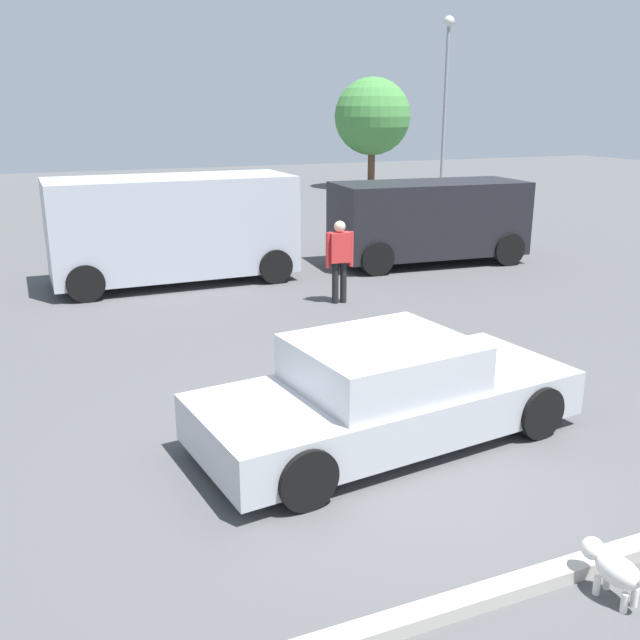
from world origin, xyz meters
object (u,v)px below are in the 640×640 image
at_px(light_post_near, 446,79).
at_px(pedestrian, 340,255).
at_px(sedan_foreground, 386,394).
at_px(van_white, 173,226).
at_px(suv_dark, 429,219).
at_px(dog, 613,568).

bearing_deg(light_post_near, pedestrian, -128.80).
height_order(sedan_foreground, van_white, van_white).
bearing_deg(suv_dark, pedestrian, -139.54).
bearing_deg(suv_dark, dog, -110.16).
relative_size(dog, van_white, 0.12).
bearing_deg(dog, pedestrian, -20.33).
bearing_deg(pedestrian, van_white, -133.58).
bearing_deg(pedestrian, light_post_near, 147.07).
distance_m(dog, light_post_near, 26.96).
height_order(dog, light_post_near, light_post_near).
relative_size(dog, suv_dark, 0.13).
bearing_deg(sedan_foreground, suv_dark, 49.17).
height_order(sedan_foreground, light_post_near, light_post_near).
height_order(dog, pedestrian, pedestrian).
relative_size(van_white, pedestrian, 3.18).
height_order(suv_dark, light_post_near, light_post_near).
distance_m(sedan_foreground, light_post_near, 24.39).
bearing_deg(suv_dark, van_white, -179.31).
xyz_separation_m(dog, suv_dark, (5.36, 11.52, 0.83)).
relative_size(van_white, light_post_near, 0.71).
distance_m(van_white, light_post_near, 18.26).
bearing_deg(van_white, suv_dark, -4.04).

